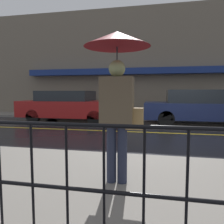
# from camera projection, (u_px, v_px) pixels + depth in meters

# --- Properties ---
(ground_plane) EXTENTS (80.00, 80.00, 0.00)m
(ground_plane) POSITION_uv_depth(u_px,v_px,m) (178.00, 133.00, 7.53)
(ground_plane) COLOR black
(sidewalk_near) EXTENTS (28.00, 3.03, 0.12)m
(sidewalk_near) POSITION_uv_depth(u_px,v_px,m) (212.00, 195.00, 2.89)
(sidewalk_near) COLOR slate
(sidewalk_near) RESTS_ON ground_plane
(sidewalk_far) EXTENTS (28.00, 1.75, 0.12)m
(sidewalk_far) POSITION_uv_depth(u_px,v_px,m) (171.00, 118.00, 11.53)
(sidewalk_far) COLOR slate
(sidewalk_far) RESTS_ON ground_plane
(lane_marking) EXTENTS (25.20, 0.12, 0.01)m
(lane_marking) POSITION_uv_depth(u_px,v_px,m) (178.00, 133.00, 7.53)
(lane_marking) COLOR gold
(lane_marking) RESTS_ON ground_plane
(building_storefront) EXTENTS (28.00, 0.85, 6.26)m
(building_storefront) POSITION_uv_depth(u_px,v_px,m) (171.00, 62.00, 12.23)
(building_storefront) COLOR #706656
(building_storefront) RESTS_ON ground_plane
(pedestrian) EXTENTS (0.92, 0.92, 2.13)m
(pedestrian) POSITION_uv_depth(u_px,v_px,m) (117.00, 72.00, 3.02)
(pedestrian) COLOR #23283D
(pedestrian) RESTS_ON sidewalk_near
(car_red) EXTENTS (4.70, 1.95, 1.49)m
(car_red) POSITION_uv_depth(u_px,v_px,m) (69.00, 106.00, 10.49)
(car_red) COLOR maroon
(car_red) RESTS_ON ground_plane
(car_navy) EXTENTS (4.73, 1.83, 1.53)m
(car_navy) POSITION_uv_depth(u_px,v_px,m) (200.00, 107.00, 9.30)
(car_navy) COLOR #19234C
(car_navy) RESTS_ON ground_plane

